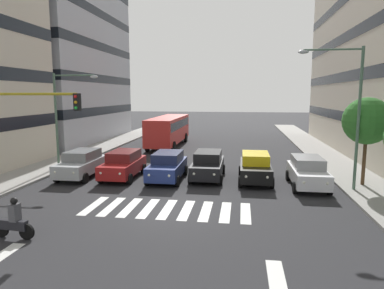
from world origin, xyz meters
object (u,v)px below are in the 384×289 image
Objects in this scene: bus_behind_traffic at (169,128)px; traffic_light_gantry at (10,129)px; motorcycle_with_rider at (14,222)px; car_0 at (308,172)px; car_5 at (82,163)px; car_3 at (168,166)px; car_4 at (123,164)px; street_lamp_right at (64,110)px; street_lamp_left at (349,103)px; car_1 at (255,167)px; car_2 at (208,165)px; street_tree_1 at (367,121)px.

traffic_light_gantry is (2.97, 20.22, 1.89)m from bus_behind_traffic.
bus_behind_traffic is 23.37m from motorcycle_with_rider.
car_0 is 1.00× the size of car_5.
car_0 and car_3 have the same top height.
car_4 is 9.59m from motorcycle_with_rider.
bus_behind_traffic is 13.16m from street_lamp_right.
street_lamp_right is (4.84, 12.00, 2.39)m from bus_behind_traffic.
motorcycle_with_rider is (0.83, 23.33, -1.21)m from bus_behind_traffic.
motorcycle_with_rider is 0.31× the size of traffic_light_gantry.
car_5 is at bearing -4.03° from street_lamp_left.
car_1 is 5.41m from car_3.
street_lamp_right reaches higher than car_2.
street_tree_1 is (-9.01, 0.75, 2.91)m from car_2.
car_3 is 0.89× the size of street_tree_1.
bus_behind_traffic is 1.91× the size of traffic_light_gantry.
street_lamp_left is 18.10m from street_lamp_right.
car_1 is 8.29m from car_4.
traffic_light_gantry is at bearing 47.33° from car_3.
street_lamp_left reaches higher than street_lamp_right.
street_lamp_right is 19.29m from street_tree_1.
car_5 is 14.24m from bus_behind_traffic.
car_3 and car_4 have the same top height.
bus_behind_traffic is at bearing -78.22° from car_3.
car_1 and car_4 have the same top height.
bus_behind_traffic is (-0.00, -13.77, 0.97)m from car_4.
car_2 is 11.26m from traffic_light_gantry.
street_lamp_left reaches higher than car_2.
car_5 is 0.68× the size of street_lamp_right.
car_3 is 14.19m from bus_behind_traffic.
car_0 and car_2 have the same top height.
motorcycle_with_rider is 16.64m from street_lamp_left.
street_lamp_left is at bearing 170.31° from street_lamp_right.
car_2 is at bearing -13.75° from street_lamp_left.
motorcycle_with_rider is (3.72, 9.47, -0.24)m from car_3.
car_2 is 0.58× the size of street_lamp_left.
bus_behind_traffic is at bearing -44.15° from street_tree_1.
car_2 is (2.94, -0.26, 0.00)m from car_1.
motorcycle_with_rider is at bearing 58.70° from car_2.
car_4 is 2.61× the size of motorcycle_with_rider.
street_lamp_left is (-1.79, 0.73, 3.93)m from car_0.
bus_behind_traffic reaches higher than car_4.
street_lamp_right is at bearing -70.49° from motorcycle_with_rider.
car_0 is 0.68× the size of street_lamp_right.
car_0 is 1.00× the size of car_2.
car_2 and car_3 have the same top height.
car_4 is 0.89× the size of street_tree_1.
street_lamp_left is at bearing 173.26° from car_3.
traffic_light_gantry is at bearing 40.24° from car_2.
bus_behind_traffic is 20.52m from traffic_light_gantry.
car_1 is (2.93, -0.88, 0.00)m from car_0.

